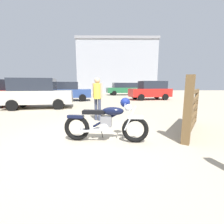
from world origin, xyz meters
The scene contains 10 objects.
ground_plane centered at (0.00, 0.00, 0.00)m, with size 80.00×80.00×0.00m, color tan.
vintage_motorcycle centered at (0.39, -0.24, 0.49)m, with size 2.08×0.73×1.07m.
timber_gate centered at (2.73, 0.33, 0.70)m, with size 1.50×2.19×1.60m.
bystander centered at (-0.05, 2.06, 1.02)m, with size 0.39×0.30×1.66m.
blue_hatchback_right centered at (4.31, 11.07, 0.92)m, with size 4.15×2.38×1.78m.
white_estate_far centered at (-7.51, 12.88, 0.84)m, with size 4.32×2.18×1.67m.
pale_sedan_back centered at (-3.97, 5.45, 0.92)m, with size 4.14×2.37×1.78m.
red_hatchback_near centered at (-3.48, 9.99, 0.84)m, with size 4.46×2.53×1.67m.
silver_sedan_mid centered at (2.34, 18.52, 0.94)m, with size 4.95×2.63×1.74m.
industrial_building centered at (1.72, 33.82, 5.37)m, with size 16.42×13.24×10.71m.
Camera 1 is at (0.47, -3.88, 1.37)m, focal length 24.63 mm.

